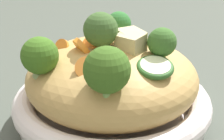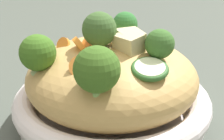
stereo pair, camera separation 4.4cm
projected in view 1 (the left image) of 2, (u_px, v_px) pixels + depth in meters
ground_plane at (112, 118)px, 0.48m from camera, size 3.00×3.00×0.00m
serving_bowl at (112, 104)px, 0.47m from camera, size 0.28×0.28×0.05m
noodle_heap at (112, 76)px, 0.45m from camera, size 0.24×0.24×0.11m
broccoli_florets at (100, 47)px, 0.40m from camera, size 0.24×0.20×0.08m
carrot_coins at (94, 48)px, 0.41m from camera, size 0.11×0.11×0.04m
zucchini_slices at (147, 54)px, 0.41m from camera, size 0.14×0.07×0.03m
chicken_chunks at (130, 42)px, 0.41m from camera, size 0.06×0.04×0.03m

